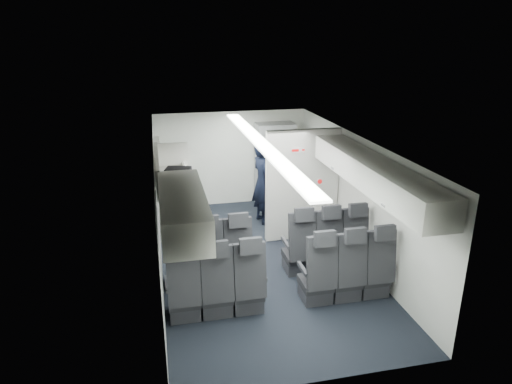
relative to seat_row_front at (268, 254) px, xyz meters
name	(u,v)px	position (x,y,z in m)	size (l,w,h in m)	color
cabin_shell	(261,201)	(0.00, 0.53, 0.72)	(3.41, 6.01, 2.16)	black
seat_row_front	(268,254)	(0.00, 0.00, 0.00)	(3.33, 0.56, 1.24)	#27272A
seat_row_mid	(284,282)	(0.00, -0.90, 0.00)	(3.33, 0.56, 1.24)	#27272A
overhead_bin_left_rear	(183,209)	(-1.40, -1.47, 1.46)	(0.53, 1.80, 0.40)	silver
overhead_bin_left_front_open	(172,176)	(-1.44, 0.28, 1.33)	(0.64, 1.70, 0.72)	#9E9E93
overhead_bin_right_rear	(403,192)	(1.40, -1.47, 1.46)	(0.53, 1.80, 0.40)	silver
overhead_bin_right_front	(348,158)	(1.40, 0.28, 1.46)	(0.53, 1.70, 0.40)	silver
bulkhead_partition	(302,185)	(0.98, 1.33, 0.67)	(1.40, 0.15, 2.13)	silver
galley_unit	(275,165)	(0.95, 3.25, 0.55)	(0.85, 0.52, 1.90)	#939399
boarding_door	(160,188)	(-1.64, 2.09, 0.55)	(0.12, 1.27, 1.86)	silver
flight_attendant	(263,182)	(0.44, 2.28, 0.47)	(0.63, 0.42, 1.74)	black
carry_on_bag	(178,175)	(-1.36, 0.03, 1.42)	(0.35, 0.25, 0.21)	black
papers	(272,173)	(0.63, 2.23, 0.68)	(0.22, 0.02, 0.15)	white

